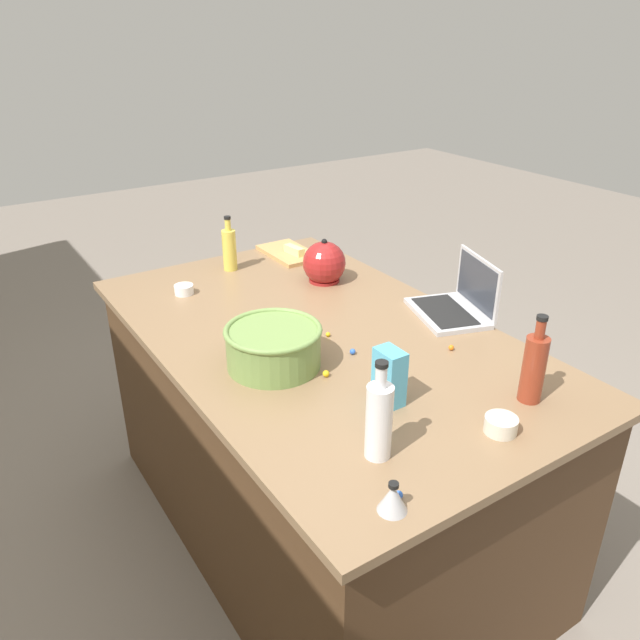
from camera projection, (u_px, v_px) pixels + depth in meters
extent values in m
plane|color=slate|center=(320.00, 525.00, 2.59)|extent=(12.00, 12.00, 0.00)
cube|color=#4C331E|center=(320.00, 440.00, 2.40)|extent=(1.76, 1.03, 0.87)
cube|color=#846647|center=(320.00, 337.00, 2.20)|extent=(1.82, 1.09, 0.03)
cube|color=#B7B7BC|center=(447.00, 313.00, 2.32)|extent=(0.36, 0.31, 0.02)
cube|color=black|center=(445.00, 311.00, 2.31)|extent=(0.31, 0.23, 0.00)
cube|color=#B7B7BC|center=(478.00, 283.00, 2.30)|extent=(0.29, 0.10, 0.20)
cube|color=#333842|center=(477.00, 283.00, 2.30)|extent=(0.26, 0.09, 0.18)
cylinder|color=#72934C|center=(274.00, 348.00, 1.96)|extent=(0.30, 0.30, 0.13)
cylinder|color=black|center=(273.00, 346.00, 1.96)|extent=(0.24, 0.24, 0.11)
torus|color=#72934C|center=(273.00, 330.00, 1.93)|extent=(0.31, 0.31, 0.02)
cylinder|color=white|center=(379.00, 422.00, 1.54)|extent=(0.07, 0.07, 0.20)
cylinder|color=white|center=(381.00, 377.00, 1.48)|extent=(0.03, 0.03, 0.06)
cylinder|color=black|center=(382.00, 364.00, 1.47)|extent=(0.03, 0.03, 0.01)
cylinder|color=maroon|center=(533.00, 369.00, 1.77)|extent=(0.07, 0.07, 0.20)
cylinder|color=maroon|center=(540.00, 329.00, 1.71)|extent=(0.03, 0.03, 0.06)
cylinder|color=black|center=(542.00, 318.00, 1.70)|extent=(0.03, 0.03, 0.01)
cylinder|color=#DBC64C|center=(229.00, 250.00, 2.71)|extent=(0.06, 0.06, 0.18)
cylinder|color=#DBC64C|center=(228.00, 225.00, 2.66)|extent=(0.03, 0.03, 0.05)
cylinder|color=black|center=(227.00, 218.00, 2.64)|extent=(0.03, 0.03, 0.01)
cylinder|color=maroon|center=(324.00, 280.00, 2.62)|extent=(0.13, 0.13, 0.01)
sphere|color=maroon|center=(324.00, 263.00, 2.59)|extent=(0.18, 0.18, 0.18)
cone|color=maroon|center=(313.00, 253.00, 2.65)|extent=(0.08, 0.03, 0.07)
sphere|color=black|center=(324.00, 242.00, 2.55)|extent=(0.02, 0.02, 0.02)
cube|color=tan|center=(289.00, 253.00, 2.91)|extent=(0.32, 0.19, 0.02)
cube|color=#F4E58C|center=(294.00, 250.00, 2.86)|extent=(0.11, 0.05, 0.04)
cylinder|color=white|center=(184.00, 290.00, 2.49)|extent=(0.08, 0.08, 0.04)
cylinder|color=beige|center=(501.00, 425.00, 1.66)|extent=(0.09, 0.09, 0.04)
cylinder|color=white|center=(246.00, 324.00, 2.22)|extent=(0.08, 0.08, 0.04)
cone|color=#B2B2B7|center=(393.00, 498.00, 1.39)|extent=(0.07, 0.07, 0.07)
cylinder|color=black|center=(394.00, 485.00, 1.37)|extent=(0.02, 0.02, 0.01)
cube|color=#4CA5CC|center=(389.00, 377.00, 1.76)|extent=(0.09, 0.06, 0.17)
sphere|color=yellow|center=(328.00, 334.00, 2.16)|extent=(0.02, 0.02, 0.02)
sphere|color=orange|center=(451.00, 348.00, 2.08)|extent=(0.02, 0.02, 0.02)
sphere|color=blue|center=(399.00, 495.00, 1.43)|extent=(0.02, 0.02, 0.02)
sphere|color=yellow|center=(326.00, 374.00, 1.92)|extent=(0.02, 0.02, 0.02)
sphere|color=blue|center=(353.00, 352.00, 2.05)|extent=(0.02, 0.02, 0.02)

